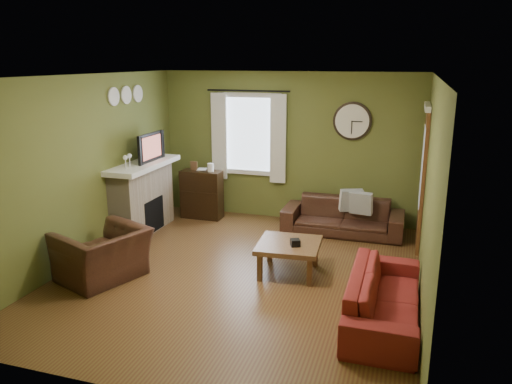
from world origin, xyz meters
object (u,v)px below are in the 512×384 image
(bookshelf, at_px, (202,194))
(sofa_red, at_px, (384,297))
(armchair, at_px, (103,255))
(sofa_brown, at_px, (343,216))
(coffee_table, at_px, (289,258))

(bookshelf, xyz_separation_m, sofa_red, (3.38, -2.82, -0.16))
(sofa_red, distance_m, armchair, 3.57)
(sofa_brown, bearing_deg, sofa_red, -73.08)
(bookshelf, bearing_deg, armchair, -93.71)
(bookshelf, relative_size, armchair, 0.84)
(sofa_brown, height_order, sofa_red, sofa_brown)
(bookshelf, distance_m, sofa_red, 4.40)
(sofa_brown, xyz_separation_m, armchair, (-2.73, -2.74, 0.05))
(bookshelf, distance_m, coffee_table, 2.84)
(bookshelf, distance_m, armchair, 2.82)
(sofa_red, bearing_deg, sofa_brown, 16.92)
(sofa_brown, xyz_separation_m, coffee_table, (-0.46, -1.83, -0.07))
(sofa_red, xyz_separation_m, coffee_table, (-1.30, 0.91, -0.06))
(coffee_table, bearing_deg, sofa_red, -34.91)
(sofa_brown, height_order, armchair, armchair)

